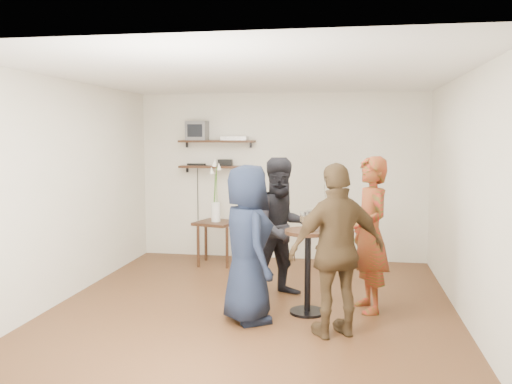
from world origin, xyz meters
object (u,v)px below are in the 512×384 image
at_px(person_dark, 282,227).
at_px(radio, 225,163).
at_px(person_navy, 247,244).
at_px(dvd_deck, 235,138).
at_px(drinks_table, 308,260).
at_px(person_plaid, 370,234).
at_px(person_brown, 337,250).
at_px(crt_monitor, 197,131).
at_px(side_table, 216,229).

bearing_deg(person_dark, radio, 90.50).
bearing_deg(person_navy, dvd_deck, -15.45).
bearing_deg(drinks_table, person_navy, -150.25).
bearing_deg(radio, person_dark, -59.15).
distance_m(dvd_deck, person_dark, 2.39).
height_order(person_plaid, person_dark, person_plaid).
relative_size(person_dark, person_navy, 1.02).
distance_m(drinks_table, person_brown, 0.74).
bearing_deg(crt_monitor, person_navy, -65.06).
relative_size(crt_monitor, person_plaid, 0.19).
bearing_deg(radio, crt_monitor, 180.00).
xyz_separation_m(drinks_table, person_plaid, (0.66, 0.22, 0.26)).
bearing_deg(drinks_table, person_plaid, 18.00).
bearing_deg(person_navy, side_table, -8.63).
bearing_deg(person_plaid, dvd_deck, -156.88).
bearing_deg(side_table, person_brown, -55.07).
relative_size(person_plaid, person_dark, 1.02).
relative_size(side_table, person_plaid, 0.39).
bearing_deg(person_brown, crt_monitor, -82.01).
bearing_deg(person_dark, person_brown, -91.22).
bearing_deg(side_table, person_dark, -50.71).
bearing_deg(person_brown, side_table, -82.98).
distance_m(dvd_deck, radio, 0.41).
bearing_deg(radio, drinks_table, -59.27).
bearing_deg(drinks_table, radio, 120.73).
height_order(dvd_deck, side_table, dvd_deck).
bearing_deg(radio, person_brown, -59.82).
bearing_deg(drinks_table, person_dark, 120.35).
height_order(crt_monitor, dvd_deck, crt_monitor).
distance_m(dvd_deck, person_plaid, 3.21).
distance_m(radio, person_dark, 2.32).
bearing_deg(side_table, drinks_table, -53.15).
distance_m(drinks_table, person_navy, 0.74).
bearing_deg(crt_monitor, person_dark, -50.29).
height_order(crt_monitor, person_dark, crt_monitor).
height_order(radio, person_plaid, person_plaid).
bearing_deg(person_plaid, drinks_table, -90.00).
distance_m(crt_monitor, drinks_table, 3.47).
xyz_separation_m(radio, side_table, (-0.04, -0.46, -0.97)).
xyz_separation_m(person_dark, person_brown, (0.68, -1.22, 0.00)).
xyz_separation_m(side_table, person_brown, (1.86, -2.66, 0.30)).
bearing_deg(person_brown, radio, -87.72).
height_order(crt_monitor, drinks_table, crt_monitor).
height_order(person_dark, person_navy, person_dark).
height_order(crt_monitor, person_navy, crt_monitor).
distance_m(radio, side_table, 1.08).
bearing_deg(side_table, dvd_deck, 67.20).
distance_m(side_table, drinks_table, 2.55).
bearing_deg(person_dark, person_navy, -135.30).
distance_m(person_dark, person_navy, 0.98).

